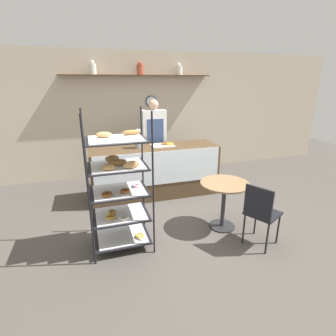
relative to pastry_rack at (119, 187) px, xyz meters
The scene contains 9 objects.
ground_plane 1.20m from the pastry_rack, 13.43° to the left, with size 14.00×14.00×0.00m, color #4C4742.
back_wall 3.03m from the pastry_rack, 73.79° to the left, with size 10.00×0.30×2.70m.
display_counter 1.72m from the pastry_rack, 60.34° to the left, with size 2.34×0.69×0.94m.
pastry_rack is the anchor object (origin of this frame).
person_worker 2.21m from the pastry_rack, 64.19° to the left, with size 0.47×0.23×1.74m.
cafe_table 1.52m from the pastry_rack, ahead, with size 0.70×0.70×0.71m.
cafe_chair 1.80m from the pastry_rack, 18.06° to the right, with size 0.51×0.51×0.86m.
coffee_carafe 1.60m from the pastry_rack, 69.94° to the left, with size 0.13×0.13×0.35m.
donut_tray_counter 1.87m from the pastry_rack, 55.40° to the left, with size 0.41×0.32×0.05m.
Camera 1 is at (-1.16, -3.24, 2.09)m, focal length 28.00 mm.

